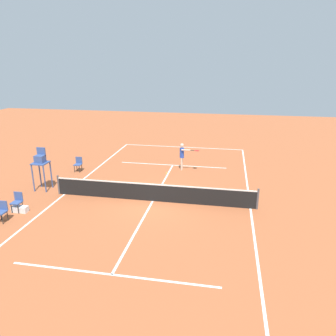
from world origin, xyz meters
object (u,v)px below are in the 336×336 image
(courtside_chair_far, at_px, (2,211))
(courtside_chair_mid, at_px, (78,163))
(equipment_bag, at_px, (20,209))
(tennis_ball, at_px, (166,173))
(courtside_chair_near, at_px, (17,201))
(umpire_chair, at_px, (41,162))
(player_serving, at_px, (183,154))

(courtside_chair_far, bearing_deg, courtside_chair_mid, -92.36)
(equipment_bag, bearing_deg, tennis_ball, -131.06)
(equipment_bag, bearing_deg, courtside_chair_near, -27.56)
(umpire_chair, xyz_separation_m, courtside_chair_mid, (-0.55, -3.32, -1.07))
(courtside_chair_mid, bearing_deg, player_serving, -166.83)
(courtside_chair_far, bearing_deg, courtside_chair_near, -92.47)
(tennis_ball, relative_size, courtside_chair_near, 0.07)
(courtside_chair_mid, bearing_deg, courtside_chair_near, 87.66)
(courtside_chair_mid, bearing_deg, umpire_chair, 80.52)
(player_serving, height_order, equipment_bag, player_serving)
(player_serving, distance_m, courtside_chair_mid, 6.90)
(player_serving, distance_m, courtside_chair_near, 10.36)
(courtside_chair_mid, bearing_deg, tennis_ball, -174.10)
(umpire_chair, bearing_deg, tennis_ball, -148.28)
(player_serving, xyz_separation_m, courtside_chair_mid, (6.70, 1.57, -0.55))
(umpire_chair, bearing_deg, courtside_chair_far, 93.84)
(umpire_chair, xyz_separation_m, courtside_chair_near, (-0.30, 2.79, -1.07))
(player_serving, xyz_separation_m, courtside_chair_near, (6.95, 7.67, -0.55))
(courtside_chair_mid, distance_m, courtside_chair_far, 7.17)
(tennis_ball, xyz_separation_m, courtside_chair_near, (6.03, 6.70, 0.50))
(courtside_chair_far, relative_size, equipment_bag, 1.25)
(umpire_chair, height_order, courtside_chair_far, umpire_chair)
(courtside_chair_near, bearing_deg, courtside_chair_far, 87.53)
(tennis_ball, bearing_deg, courtside_chair_near, 48.02)
(tennis_ball, relative_size, courtside_chair_mid, 0.07)
(courtside_chair_near, distance_m, courtside_chair_mid, 6.11)
(player_serving, height_order, courtside_chair_near, player_serving)
(umpire_chair, bearing_deg, player_serving, -146.04)
(tennis_ball, bearing_deg, player_serving, -133.37)
(courtside_chair_far, height_order, equipment_bag, courtside_chair_far)
(courtside_chair_near, xyz_separation_m, courtside_chair_far, (0.05, 1.06, 0.00))
(courtside_chair_near, height_order, courtside_chair_mid, same)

